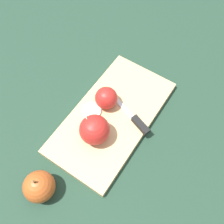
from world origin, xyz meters
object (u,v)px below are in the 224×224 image
apple_half_left (94,130)px  apple_whole (39,187)px  knife (138,122)px  apple_half_right (106,98)px

apple_half_left → apple_whole: (-0.20, 0.01, -0.02)m
knife → apple_whole: apple_whole is taller
apple_whole → apple_half_right: bearing=6.0°
apple_half_left → knife: size_ratio=0.51×
apple_half_right → apple_whole: size_ratio=0.72×
knife → apple_half_right: bearing=17.2°
apple_half_right → knife: size_ratio=0.40×
apple_half_left → apple_half_right: bearing=-133.2°
apple_half_left → apple_half_right: 0.11m
knife → apple_half_left: bearing=71.5°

